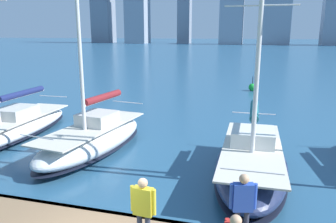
# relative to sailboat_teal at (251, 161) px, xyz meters

# --- Properties ---
(city_skyline) EXTENTS (167.47, 22.50, 52.71)m
(city_skyline) POSITION_rel_sailboat_teal_xyz_m (4.94, -151.80, 17.78)
(city_skyline) COLOR gray
(city_skyline) RESTS_ON ground
(sailboat_teal) EXTENTS (2.67, 7.43, 9.53)m
(sailboat_teal) POSITION_rel_sailboat_teal_xyz_m (0.00, 0.00, 0.00)
(sailboat_teal) COLOR navy
(sailboat_teal) RESTS_ON ground
(sailboat_maroon) EXTENTS (3.35, 7.46, 11.45)m
(sailboat_maroon) POSITION_rel_sailboat_teal_xyz_m (7.04, -0.96, 0.02)
(sailboat_maroon) COLOR silver
(sailboat_maroon) RESTS_ON ground
(sailboat_navy) EXTENTS (2.83, 9.08, 10.67)m
(sailboat_navy) POSITION_rel_sailboat_teal_xyz_m (12.24, -1.77, -0.12)
(sailboat_navy) COLOR white
(sailboat_navy) RESTS_ON ground
(person_yellow_shirt) EXTENTS (0.61, 0.23, 1.68)m
(person_yellow_shirt) POSITION_rel_sailboat_teal_xyz_m (2.27, 5.64, 0.90)
(person_yellow_shirt) COLOR #2D3347
(person_yellow_shirt) RESTS_ON dock_pier
(person_blue_shirt) EXTENTS (0.61, 0.30, 1.71)m
(person_blue_shirt) POSITION_rel_sailboat_teal_xyz_m (0.13, 4.90, 0.91)
(person_blue_shirt) COLOR #2D3347
(person_blue_shirt) RESTS_ON dock_pier
(channel_buoy) EXTENTS (0.70, 0.70, 1.40)m
(channel_buoy) POSITION_rel_sailboat_teal_xyz_m (0.36, -19.83, -0.36)
(channel_buoy) COLOR green
(channel_buoy) RESTS_ON ground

